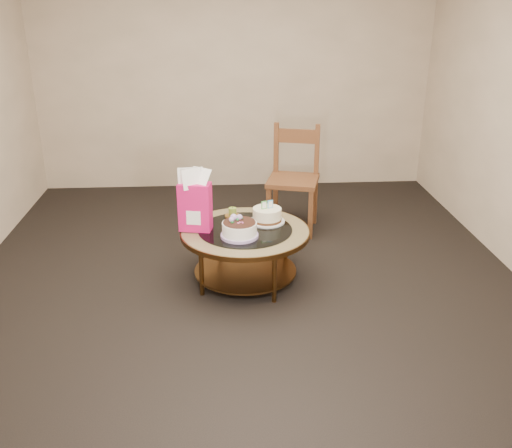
{
  "coord_description": "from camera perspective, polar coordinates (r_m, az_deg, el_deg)",
  "views": [
    {
      "loc": [
        -0.18,
        -4.11,
        2.19
      ],
      "look_at": [
        0.09,
        0.02,
        0.49
      ],
      "focal_mm": 40.0,
      "sensor_mm": 36.0,
      "label": 1
    }
  ],
  "objects": [
    {
      "name": "gift_bag",
      "position": [
        4.4,
        -6.13,
        2.37
      ],
      "size": [
        0.27,
        0.21,
        0.49
      ],
      "rotation": [
        0.0,
        0.0,
        -0.2
      ],
      "color": "#D6146E",
      "rests_on": "coffee_table"
    },
    {
      "name": "coffee_table",
      "position": [
        4.5,
        -1.09,
        -1.46
      ],
      "size": [
        1.02,
        1.02,
        0.46
      ],
      "color": "#573719",
      "rests_on": "ground"
    },
    {
      "name": "cream_cake",
      "position": [
        4.59,
        1.11,
        0.87
      ],
      "size": [
        0.29,
        0.29,
        0.18
      ],
      "rotation": [
        0.0,
        0.0,
        0.33
      ],
      "color": "silver",
      "rests_on": "coffee_table"
    },
    {
      "name": "dining_chair",
      "position": [
        5.53,
        3.79,
        4.6
      ],
      "size": [
        0.57,
        0.57,
        1.01
      ],
      "rotation": [
        0.0,
        0.0,
        -0.26
      ],
      "color": "brown",
      "rests_on": "ground"
    },
    {
      "name": "room_walls",
      "position": [
        4.17,
        -1.2,
        13.35
      ],
      "size": [
        4.52,
        5.02,
        2.61
      ],
      "color": "beige",
      "rests_on": "ground"
    },
    {
      "name": "decorated_cake",
      "position": [
        4.31,
        -1.68,
        -0.61
      ],
      "size": [
        0.29,
        0.29,
        0.17
      ],
      "rotation": [
        0.0,
        0.0,
        -0.34
      ],
      "color": "#B393D0",
      "rests_on": "coffee_table"
    },
    {
      "name": "ground",
      "position": [
        4.66,
        -1.05,
        -5.71
      ],
      "size": [
        5.0,
        5.0,
        0.0
      ],
      "primitive_type": "plane",
      "color": "black",
      "rests_on": "ground"
    },
    {
      "name": "pillar_candle",
      "position": [
        4.68,
        -2.36,
        0.98
      ],
      "size": [
        0.13,
        0.13,
        0.1
      ],
      "rotation": [
        0.0,
        0.0,
        0.19
      ],
      "color": "#EFDD62",
      "rests_on": "coffee_table"
    }
  ]
}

